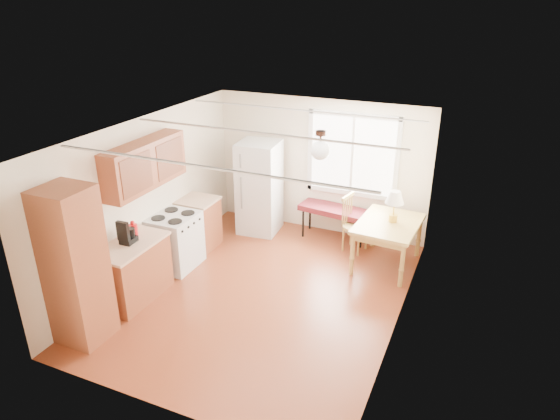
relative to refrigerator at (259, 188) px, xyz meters
The scene contains 11 objects.
room_shell 2.25m from the refrigerator, 63.18° to the right, with size 4.60×5.60×2.62m.
kitchen_run 2.71m from the refrigerator, 105.31° to the right, with size 0.65×3.40×2.20m.
window_unit 1.81m from the refrigerator, 17.19° to the left, with size 1.64×0.05×1.51m.
pendant_light 2.69m from the refrigerator, 42.88° to the right, with size 0.26×0.26×0.40m.
refrigerator is the anchor object (origin of this frame).
bench 1.47m from the refrigerator, ahead, with size 1.36×0.64×0.60m.
dining_table 2.54m from the refrigerator, ahead, with size 1.02×1.31×0.78m.
chair 1.82m from the refrigerator, ahead, with size 0.46×0.46×1.00m.
table_lamp 2.59m from the refrigerator, ahead, with size 0.30×0.30×0.52m.
coffee_maker 2.92m from the refrigerator, 104.30° to the right, with size 0.19×0.25×0.36m.
kettle 2.73m from the refrigerator, 106.67° to the right, with size 0.13×0.13×0.25m.
Camera 1 is at (2.80, -5.79, 4.18)m, focal length 32.00 mm.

